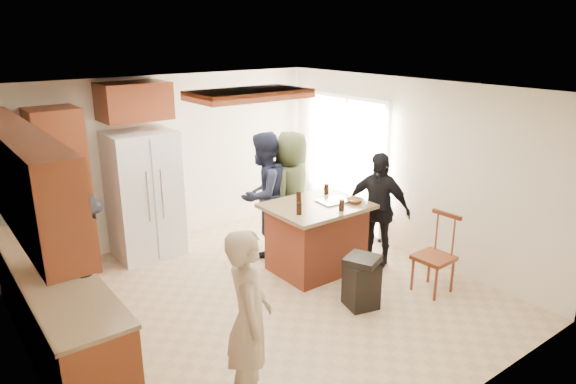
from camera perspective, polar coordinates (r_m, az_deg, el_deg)
room_shell at (r=9.96m, az=12.73°, el=4.10°), size 8.00×5.20×5.00m
person_front_left at (r=4.40m, az=-4.33°, el=-14.02°), size 0.66×0.72×1.62m
person_behind_left at (r=7.24m, az=-2.72°, el=-0.30°), size 1.00×0.79×1.79m
person_behind_right at (r=7.39m, az=0.43°, el=0.01°), size 1.03×0.90×1.77m
person_side_right at (r=7.07m, az=9.89°, el=-1.87°), size 0.76×1.03×1.58m
person_counter at (r=5.53m, az=-22.31°, el=-7.97°), size 0.74×1.18×1.70m
left_cabinetry at (r=5.49m, az=-25.43°, el=-7.39°), size 0.64×3.00×2.30m
back_wall_units at (r=7.21m, az=-21.99°, el=2.36°), size 1.80×0.60×2.45m
refrigerator at (r=7.49m, az=-15.67°, el=-0.28°), size 0.90×0.76×1.80m
kitchen_island at (r=6.89m, az=3.17°, el=-4.95°), size 1.28×1.03×0.93m
island_items at (r=6.78m, az=5.15°, el=-0.93°), size 1.02×0.71×0.15m
trash_bin at (r=6.11m, az=8.16°, el=-9.81°), size 0.47×0.47×0.63m
spindle_chair at (r=6.59m, az=16.01°, el=-6.96°), size 0.44×0.44×0.99m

